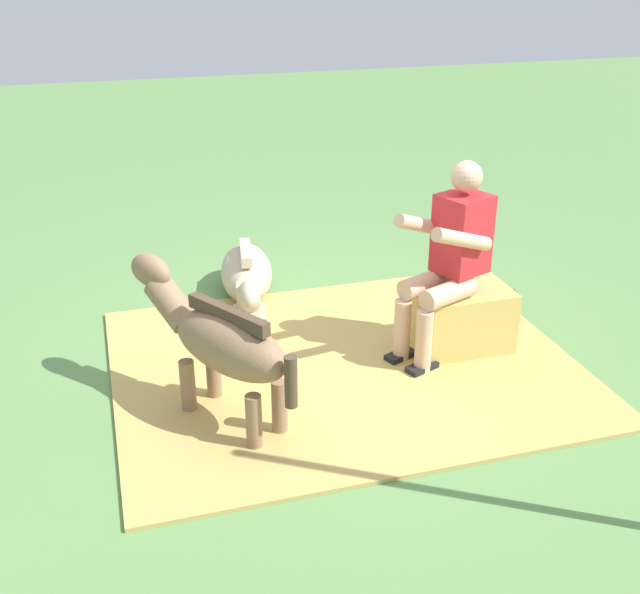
% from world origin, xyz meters
% --- Properties ---
extents(ground_plane, '(24.00, 24.00, 0.00)m').
position_xyz_m(ground_plane, '(0.00, 0.00, 0.00)').
color(ground_plane, '#608C4C').
extents(hay_patch, '(2.99, 2.43, 0.02)m').
position_xyz_m(hay_patch, '(-0.13, 0.23, 0.01)').
color(hay_patch, tan).
rests_on(hay_patch, ground).
extents(hay_bale, '(0.62, 0.44, 0.45)m').
position_xyz_m(hay_bale, '(-0.97, 0.22, 0.22)').
color(hay_bale, tan).
rests_on(hay_bale, ground).
extents(person_seated, '(0.72, 0.57, 1.33)m').
position_xyz_m(person_seated, '(-0.82, 0.26, 0.73)').
color(person_seated, '#D8AD8C').
rests_on(person_seated, ground).
extents(pony_standing, '(0.87, 1.20, 0.87)m').
position_xyz_m(pony_standing, '(0.74, 0.59, 0.52)').
color(pony_standing, '#8C6B4C').
rests_on(pony_standing, ground).
extents(pony_lying, '(0.54, 1.36, 0.42)m').
position_xyz_m(pony_lying, '(0.27, -0.99, 0.19)').
color(pony_lying, tan).
rests_on(pony_lying, ground).
extents(soda_bottle, '(0.07, 0.07, 0.28)m').
position_xyz_m(soda_bottle, '(-1.51, -0.03, 0.13)').
color(soda_bottle, brown).
rests_on(soda_bottle, ground).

